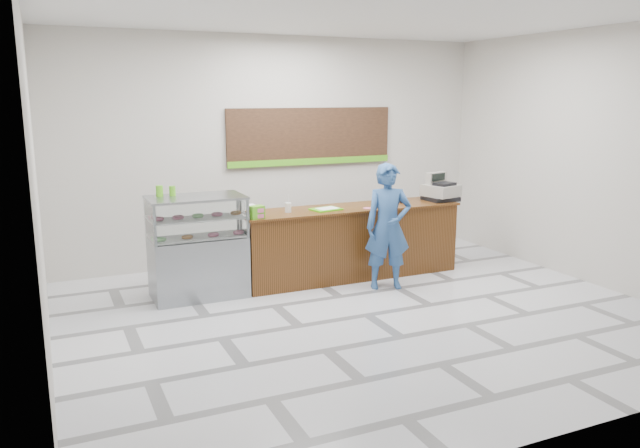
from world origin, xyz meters
name	(u,v)px	position (x,y,z in m)	size (l,w,h in m)	color
floor	(367,315)	(0.00, 0.00, 0.00)	(7.00, 7.00, 0.00)	silver
back_wall	(278,150)	(0.00, 3.00, 1.75)	(7.00, 7.00, 0.00)	beige
ceiling	(372,11)	(0.00, 0.00, 3.50)	(7.00, 7.00, 0.00)	silver
sales_counter	(350,242)	(0.55, 1.55, 0.52)	(3.26, 0.76, 1.03)	#5E3216
display_case	(198,246)	(-1.67, 1.55, 0.68)	(1.22, 0.72, 1.33)	gray
menu_board	(311,137)	(0.55, 2.96, 1.93)	(2.80, 0.06, 0.90)	black
cash_register	(440,190)	(2.05, 1.51, 1.19)	(0.54, 0.55, 0.42)	black
card_terminal	(401,201)	(1.41, 1.58, 1.05)	(0.08, 0.17, 0.04)	black
serving_tray	(326,209)	(0.13, 1.48, 1.04)	(0.44, 0.36, 0.02)	#50C40D
napkin_box	(249,210)	(-0.95, 1.58, 1.10)	(0.16, 0.16, 0.13)	white
straw_cup	(288,208)	(-0.41, 1.53, 1.10)	(0.09, 0.09, 0.13)	silver
promo_box	(256,212)	(-0.95, 1.28, 1.11)	(0.19, 0.13, 0.17)	#54B01B
donut_decal	(369,208)	(0.73, 1.35, 1.03)	(0.16, 0.16, 0.00)	#D15E84
green_cup_left	(159,191)	(-2.09, 1.73, 1.40)	(0.09, 0.09, 0.14)	#54B01B
green_cup_right	(172,191)	(-1.93, 1.73, 1.39)	(0.08, 0.08, 0.13)	#54B01B
customer	(388,227)	(0.78, 0.87, 0.85)	(0.62, 0.41, 1.71)	#2C5289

